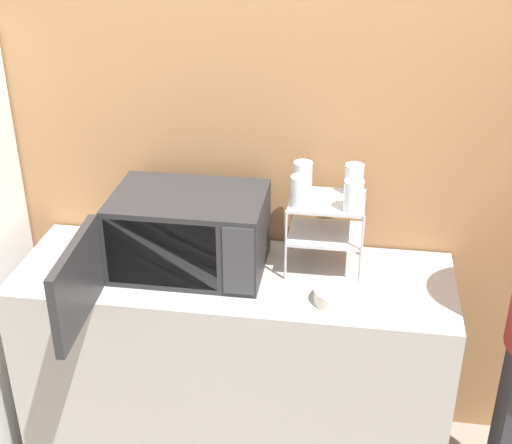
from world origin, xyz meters
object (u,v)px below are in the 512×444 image
glass_back_right (354,179)px  glass_front_right (353,196)px  bowl (338,296)px  glass_front_left (300,191)px  microwave (184,234)px  dish_rack (326,219)px  glass_back_left (303,177)px

glass_back_right → glass_front_right: 0.15m
glass_front_right → glass_back_right: bearing=90.9°
glass_front_right → bowl: size_ratio=0.67×
glass_front_left → bowl: bearing=-47.5°
glass_back_right → glass_front_left: bearing=-143.9°
microwave → glass_front_left: glass_front_left is taller
microwave → glass_front_right: bearing=2.4°
dish_rack → glass_back_right: glass_back_right is taller
glass_back_right → bowl: 0.45m
microwave → bowl: bearing=-13.3°
dish_rack → bowl: bearing=-74.6°
dish_rack → bowl: size_ratio=1.65×
dish_rack → glass_front_left: 0.18m
microwave → bowl: 0.62m
dish_rack → glass_front_right: size_ratio=2.47×
bowl → glass_front_right: bearing=79.9°
glass_back_right → glass_back_left: (-0.19, -0.00, 0.00)m
glass_back_right → glass_front_right: bearing=-89.1°
microwave → glass_back_left: 0.50m
glass_back_right → bowl: (-0.03, -0.31, -0.32)m
microwave → glass_front_right: glass_front_right is taller
glass_front_left → microwave: bearing=-175.2°
bowl → glass_back_left: bearing=118.0°
microwave → glass_front_left: (0.43, 0.04, 0.19)m
dish_rack → glass_back_right: size_ratio=2.47×
glass_back_left → bowl: (0.16, -0.31, -0.32)m
microwave → glass_front_right: 0.65m
microwave → glass_back_left: (0.43, 0.17, 0.19)m
glass_front_left → glass_back_right: same height
dish_rack → glass_front_left: glass_front_left is taller
glass_front_left → glass_back_right: 0.23m
glass_front_left → glass_front_right: size_ratio=1.00×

